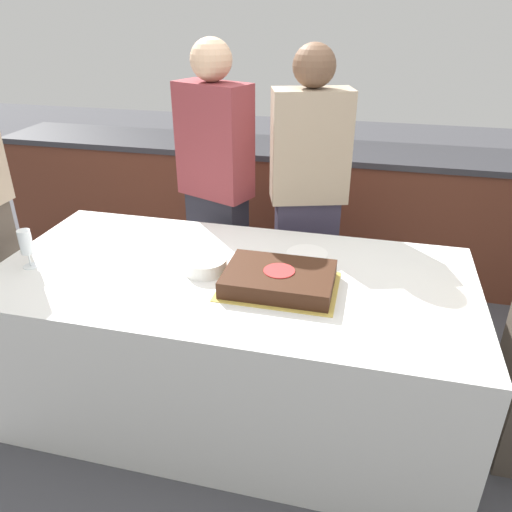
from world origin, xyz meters
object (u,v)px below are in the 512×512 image
Objects in this scene: cake at (279,279)px; wine_glass at (26,243)px; person_cutting_cake at (308,198)px; person_standing_back at (216,189)px; plate_stack at (205,265)px.

wine_glass is (-1.13, -0.09, 0.08)m from cake.
person_cutting_cake is 0.99× the size of person_standing_back.
cake is at bearing 145.71° from person_standing_back.
person_cutting_cake is (0.00, 0.80, 0.07)m from cake.
person_cutting_cake is at bearing -157.82° from person_standing_back.
person_standing_back is (-0.53, 0.80, 0.08)m from cake.
wine_glass is at bearing 78.08° from person_standing_back.
wine_glass is 0.11× the size of person_standing_back.
plate_stack is (-0.35, 0.06, -0.01)m from cake.
plate_stack is 0.12× the size of person_cutting_cake.
person_standing_back reaches higher than plate_stack.
cake is 0.97m from person_standing_back.
cake is 2.73× the size of wine_glass.
plate_stack is 1.08× the size of wine_glass.
wine_glass is 0.11× the size of person_cutting_cake.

